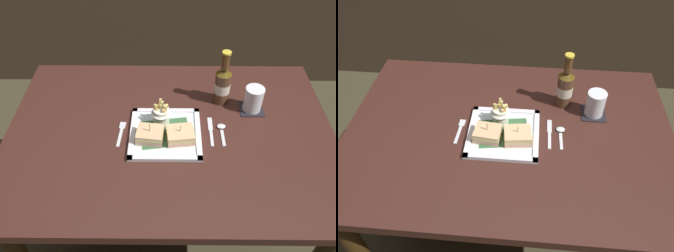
% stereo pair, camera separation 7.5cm
% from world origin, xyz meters
% --- Properties ---
extents(ground_plane, '(6.00, 6.00, 0.00)m').
position_xyz_m(ground_plane, '(0.00, 0.00, 0.00)').
color(ground_plane, '#3A3522').
extents(dining_table, '(1.30, 0.90, 0.77)m').
position_xyz_m(dining_table, '(0.00, 0.00, 0.65)').
color(dining_table, '#3A1D18').
rests_on(dining_table, ground_plane).
extents(square_plate, '(0.28, 0.28, 0.02)m').
position_xyz_m(square_plate, '(-0.02, -0.02, 0.77)').
color(square_plate, white).
rests_on(square_plate, dining_table).
extents(sandwich_half_left, '(0.11, 0.09, 0.08)m').
position_xyz_m(sandwich_half_left, '(-0.08, -0.05, 0.80)').
color(sandwich_half_left, tan).
rests_on(sandwich_half_left, square_plate).
extents(sandwich_half_right, '(0.11, 0.10, 0.07)m').
position_xyz_m(sandwich_half_right, '(0.04, -0.05, 0.80)').
color(sandwich_half_right, '#DDB788').
rests_on(sandwich_half_right, square_plate).
extents(fries_cup, '(0.08, 0.08, 0.12)m').
position_xyz_m(fries_cup, '(-0.04, 0.04, 0.83)').
color(fries_cup, white).
rests_on(fries_cup, square_plate).
extents(beer_bottle, '(0.07, 0.07, 0.25)m').
position_xyz_m(beer_bottle, '(0.22, 0.19, 0.86)').
color(beer_bottle, '#523522').
rests_on(beer_bottle, dining_table).
extents(drink_coaster, '(0.10, 0.10, 0.00)m').
position_xyz_m(drink_coaster, '(0.34, 0.14, 0.77)').
color(drink_coaster, black).
rests_on(drink_coaster, dining_table).
extents(water_glass, '(0.08, 0.08, 0.11)m').
position_xyz_m(water_glass, '(0.34, 0.14, 0.82)').
color(water_glass, silver).
rests_on(water_glass, dining_table).
extents(fork, '(0.03, 0.13, 0.00)m').
position_xyz_m(fork, '(-0.19, -0.01, 0.77)').
color(fork, silver).
rests_on(fork, dining_table).
extents(knife, '(0.02, 0.16, 0.00)m').
position_xyz_m(knife, '(0.16, 0.01, 0.77)').
color(knife, silver).
rests_on(knife, dining_table).
extents(spoon, '(0.04, 0.12, 0.01)m').
position_xyz_m(spoon, '(0.20, 0.01, 0.77)').
color(spoon, silver).
rests_on(spoon, dining_table).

